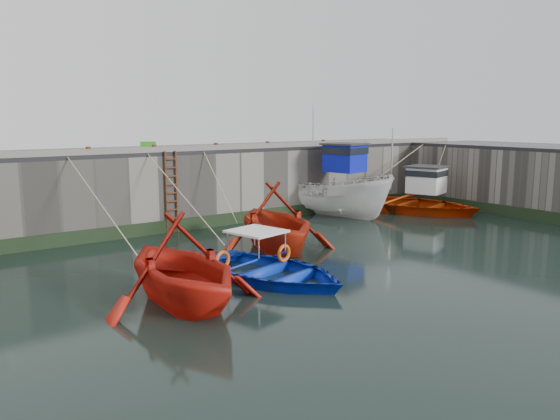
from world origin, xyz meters
TOP-DOWN VIEW (x-y plane):
  - ground at (0.00, 0.00)m, footprint 120.00×120.00m
  - quay_back at (0.00, 12.50)m, footprint 30.00×5.00m
  - road_back at (0.00, 12.50)m, footprint 30.00×5.00m
  - kerb_back at (0.00, 10.15)m, footprint 30.00×0.30m
  - algae_back at (0.00, 9.96)m, footprint 30.00×0.08m
  - algae_right at (11.96, 2.50)m, footprint 0.08×15.00m
  - ladder at (-2.00, 9.91)m, footprint 0.51×0.08m
  - boat_near_white at (-5.41, 2.06)m, footprint 4.22×4.87m
  - boat_near_white_rope at (-5.41, 7.28)m, footprint 0.04×6.03m
  - boat_near_blue at (-2.51, 2.49)m, footprint 4.54×5.58m
  - boat_near_blue_rope at (-2.51, 7.49)m, footprint 0.04×5.64m
  - boat_near_blacktrim at (-0.31, 5.30)m, footprint 5.45×5.92m
  - boat_near_blacktrim_rope at (-0.31, 8.90)m, footprint 0.04×3.40m
  - boat_far_white at (5.68, 9.06)m, footprint 3.69×6.61m
  - boat_far_orange at (9.51, 7.58)m, footprint 6.17×7.34m
  - fish_crate at (-1.94, 12.20)m, footprint 0.73×0.59m
  - bollard_a at (-5.00, 10.25)m, footprint 0.18×0.18m
  - bollard_b at (-2.50, 10.25)m, footprint 0.18×0.18m
  - bollard_c at (0.20, 10.25)m, footprint 0.18×0.18m
  - bollard_d at (2.80, 10.25)m, footprint 0.18×0.18m
  - bollard_e at (6.00, 10.25)m, footprint 0.18×0.18m

SIDE VIEW (x-z plane):
  - ground at x=0.00m, z-range 0.00..0.00m
  - boat_near_white at x=-5.41m, z-range -1.27..1.27m
  - boat_near_white_rope at x=-5.41m, z-range -1.55..1.55m
  - boat_near_blue at x=-2.51m, z-range -0.51..0.51m
  - boat_near_blue_rope at x=-2.51m, z-range -1.55..1.55m
  - boat_near_blacktrim at x=-0.31m, z-range -1.30..1.30m
  - boat_near_blacktrim_rope at x=-0.31m, z-range -1.55..1.55m
  - algae_back at x=0.00m, z-range 0.00..0.50m
  - algae_right at x=11.96m, z-range 0.00..0.50m
  - boat_far_orange at x=9.51m, z-range -1.73..2.57m
  - boat_far_white at x=5.68m, z-range -1.68..3.73m
  - quay_back at x=0.00m, z-range 0.00..3.00m
  - ladder at x=-2.00m, z-range -0.01..3.19m
  - road_back at x=0.00m, z-range 3.00..3.16m
  - kerb_back at x=0.00m, z-range 3.16..3.36m
  - bollard_a at x=-5.00m, z-range 3.16..3.44m
  - bollard_b at x=-2.50m, z-range 3.16..3.44m
  - bollard_c at x=0.20m, z-range 3.16..3.44m
  - bollard_d at x=2.80m, z-range 3.16..3.44m
  - bollard_e at x=6.00m, z-range 3.16..3.44m
  - fish_crate at x=-1.94m, z-range 3.16..3.48m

